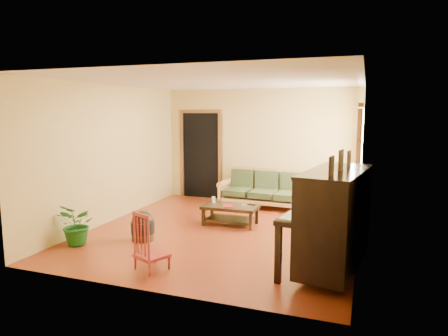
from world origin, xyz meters
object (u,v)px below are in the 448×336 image
at_px(red_chair, 152,241).
at_px(ceramic_crock, 352,206).
at_px(sofa, 264,189).
at_px(armchair, 335,208).
at_px(piano, 334,222).
at_px(coffee_table, 230,215).
at_px(footstool, 143,229).
at_px(potted_plant, 77,224).

relative_size(red_chair, ceramic_crock, 3.14).
height_order(sofa, armchair, armchair).
bearing_deg(ceramic_crock, piano, -92.32).
height_order(coffee_table, ceramic_crock, coffee_table).
distance_m(sofa, red_chair, 3.92).
xyz_separation_m(coffee_table, red_chair, (-0.31, -2.35, 0.21)).
height_order(armchair, red_chair, armchair).
height_order(piano, red_chair, piano).
distance_m(coffee_table, red_chair, 2.38).
height_order(sofa, coffee_table, sofa).
bearing_deg(armchair, footstool, -163.90).
xyz_separation_m(piano, potted_plant, (-3.88, -0.23, -0.35)).
bearing_deg(sofa, footstool, -111.66).
distance_m(sofa, potted_plant, 4.03).
distance_m(armchair, footstool, 3.30).
xyz_separation_m(coffee_table, potted_plant, (-1.91, -1.88, 0.15)).
height_order(coffee_table, armchair, armchair).
bearing_deg(red_chair, piano, 41.68).
bearing_deg(coffee_table, footstool, -128.71).
distance_m(armchair, red_chair, 3.32).
bearing_deg(red_chair, sofa, 106.28).
bearing_deg(potted_plant, sofa, 57.65).
relative_size(red_chair, potted_plant, 1.19).
bearing_deg(potted_plant, piano, 3.40).
relative_size(coffee_table, piano, 0.66).
relative_size(piano, ceramic_crock, 6.07).
xyz_separation_m(footstool, ceramic_crock, (3.18, 3.05, -0.06)).
bearing_deg(coffee_table, armchair, 5.07).
xyz_separation_m(coffee_table, armchair, (1.86, 0.16, 0.26)).
relative_size(armchair, ceramic_crock, 3.49).
distance_m(sofa, ceramic_crock, 1.89).
relative_size(footstool, potted_plant, 0.57).
distance_m(piano, ceramic_crock, 3.41).
xyz_separation_m(coffee_table, piano, (1.97, -1.65, 0.50)).
height_order(armchair, potted_plant, armchair).
bearing_deg(footstool, ceramic_crock, 43.84).
height_order(armchair, ceramic_crock, armchair).
relative_size(sofa, potted_plant, 2.89).
height_order(coffee_table, red_chair, red_chair).
bearing_deg(ceramic_crock, sofa, -174.23).
bearing_deg(sofa, piano, -58.47).
relative_size(coffee_table, armchair, 1.14).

